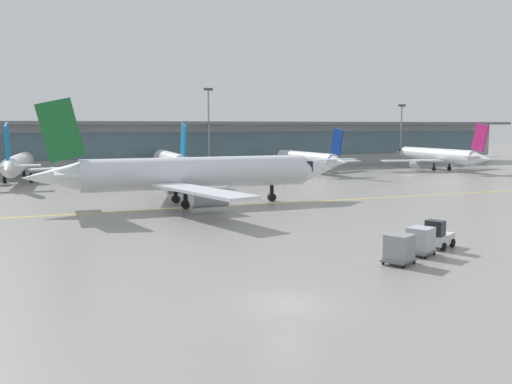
% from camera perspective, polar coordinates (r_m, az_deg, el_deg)
% --- Properties ---
extents(ground_plane, '(400.00, 400.00, 0.00)m').
position_cam_1_polar(ground_plane, '(28.37, 3.23, -11.38)').
color(ground_plane, gray).
extents(taxiway_centreline_stripe, '(109.98, 2.61, 0.01)m').
position_cam_1_polar(taxiway_centreline_stripe, '(60.66, -5.37, -1.57)').
color(taxiway_centreline_stripe, yellow).
rests_on(taxiway_centreline_stripe, ground_plane).
extents(terminal_concourse, '(199.47, 11.00, 9.60)m').
position_cam_1_polar(terminal_concourse, '(113.32, -16.16, 4.60)').
color(terminal_concourse, '#9EA3A8').
rests_on(terminal_concourse, ground_plane).
extents(gate_airplane_2, '(25.99, 28.06, 9.29)m').
position_cam_1_polar(gate_airplane_2, '(94.61, -23.19, 2.63)').
color(gate_airplane_2, white).
rests_on(gate_airplane_2, ground_plane).
extents(gate_airplane_3, '(26.05, 28.04, 9.29)m').
position_cam_1_polar(gate_airplane_3, '(96.91, -8.73, 3.19)').
color(gate_airplane_3, white).
rests_on(gate_airplane_3, ground_plane).
extents(gate_airplane_4, '(23.76, 25.60, 8.48)m').
position_cam_1_polar(gate_airplane_4, '(104.89, 5.20, 3.39)').
color(gate_airplane_4, silver).
rests_on(gate_airplane_4, ground_plane).
extents(gate_airplane_5, '(26.09, 27.95, 9.29)m').
position_cam_1_polar(gate_airplane_5, '(116.20, 18.12, 3.53)').
color(gate_airplane_5, silver).
rests_on(gate_airplane_5, ground_plane).
extents(taxiing_regional_jet, '(35.15, 32.75, 11.66)m').
position_cam_1_polar(taxiing_regional_jet, '(62.04, -6.33, 1.86)').
color(taxiing_regional_jet, silver).
rests_on(taxiing_regional_jet, ground_plane).
extents(baggage_tug, '(2.95, 2.50, 2.10)m').
position_cam_1_polar(baggage_tug, '(42.51, 18.12, -4.30)').
color(baggage_tug, silver).
rests_on(baggage_tug, ground_plane).
extents(cargo_dolly_lead, '(2.60, 2.39, 1.94)m').
position_cam_1_polar(cargo_dolly_lead, '(39.77, 16.49, -4.76)').
color(cargo_dolly_lead, '#595B60').
rests_on(cargo_dolly_lead, ground_plane).
extents(cargo_dolly_trailing, '(2.60, 2.39, 1.94)m').
position_cam_1_polar(cargo_dolly_trailing, '(36.91, 14.46, -5.58)').
color(cargo_dolly_trailing, '#595B60').
rests_on(cargo_dolly_trailing, ground_plane).
extents(apron_light_mast_2, '(1.80, 0.36, 16.13)m').
position_cam_1_polar(apron_light_mast_2, '(111.31, -4.87, 6.79)').
color(apron_light_mast_2, gray).
rests_on(apron_light_mast_2, ground_plane).
extents(apron_light_mast_3, '(1.80, 0.36, 13.47)m').
position_cam_1_polar(apron_light_mast_3, '(129.70, 14.64, 6.01)').
color(apron_light_mast_3, gray).
rests_on(apron_light_mast_3, ground_plane).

